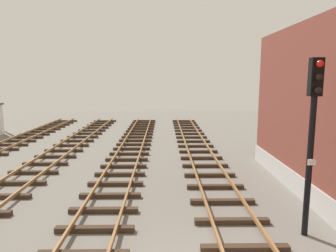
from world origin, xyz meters
TOP-DOWN VIEW (x-y plane):
  - signal_mast at (3.19, 2.53)m, footprint 0.36×0.40m

SIDE VIEW (x-z plane):
  - signal_mast at x=3.19m, z-range 0.69..6.09m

